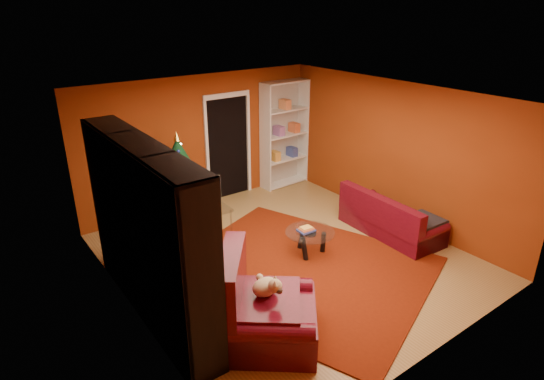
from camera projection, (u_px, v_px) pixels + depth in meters
floor at (287, 258)px, 7.43m from camera, size 5.00×5.50×0.05m
ceiling at (289, 96)px, 6.41m from camera, size 5.00×5.50×0.05m
wall_back at (201, 141)px, 8.98m from camera, size 5.00×0.05×2.60m
wall_left at (125, 228)px, 5.54m from camera, size 0.05×5.50×2.60m
wall_right at (396, 153)px, 8.31m from camera, size 0.05×5.50×2.60m
doorway at (228, 149)px, 9.37m from camera, size 1.06×0.60×2.16m
rug at (300, 270)px, 7.03m from camera, size 4.29×4.59×0.02m
media_unit at (147, 233)px, 5.69m from camera, size 0.51×3.08×2.36m
christmas_tree at (180, 180)px, 8.26m from camera, size 1.27×1.27×1.77m
gift_box_teal at (129, 226)px, 8.14m from camera, size 0.33×0.33×0.27m
gift_box_green at (183, 226)px, 8.12m from camera, size 0.32×0.32×0.29m
gift_box_red at (154, 218)px, 8.51m from camera, size 0.24×0.24×0.21m
white_bookshelf at (285, 135)px, 9.95m from camera, size 1.12×0.44×2.38m
armchair at (269, 306)px, 5.45m from camera, size 1.73×1.73×0.96m
dog at (265, 287)px, 5.41m from camera, size 0.48×0.50×0.31m
sofa at (392, 213)px, 8.04m from camera, size 0.92×1.88×0.79m
coffee_table at (310, 242)px, 7.43m from camera, size 0.85×0.85×0.51m
acrylic_chair at (216, 209)px, 8.04m from camera, size 0.47×0.51×0.91m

